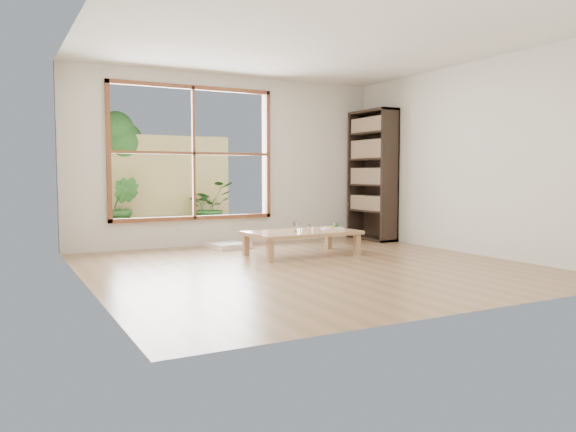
% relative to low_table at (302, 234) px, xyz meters
% --- Properties ---
extents(ground, '(5.00, 5.00, 0.00)m').
position_rel_low_table_xyz_m(ground, '(-0.39, -0.87, -0.29)').
color(ground, '#A07350').
rests_on(ground, ground).
extents(low_table, '(1.52, 0.89, 0.32)m').
position_rel_low_table_xyz_m(low_table, '(0.00, 0.00, 0.00)').
color(low_table, tan).
rests_on(low_table, ground).
extents(floor_cushion, '(0.59, 0.59, 0.07)m').
position_rel_low_table_xyz_m(floor_cushion, '(-0.61, 1.13, -0.25)').
color(floor_cushion, white).
rests_on(floor_cushion, ground).
extents(bookshelf, '(0.34, 0.96, 2.14)m').
position_rel_low_table_xyz_m(bookshelf, '(1.92, 1.03, 0.78)').
color(bookshelf, black).
rests_on(bookshelf, ground).
extents(glass_tall, '(0.07, 0.07, 0.13)m').
position_rel_low_table_xyz_m(glass_tall, '(-0.12, -0.05, 0.11)').
color(glass_tall, silver).
rests_on(glass_tall, low_table).
extents(glass_mid, '(0.06, 0.06, 0.09)m').
position_rel_low_table_xyz_m(glass_mid, '(0.16, 0.04, 0.08)').
color(glass_mid, silver).
rests_on(glass_mid, low_table).
extents(glass_short, '(0.06, 0.06, 0.08)m').
position_rel_low_table_xyz_m(glass_short, '(0.08, 0.19, 0.08)').
color(glass_short, silver).
rests_on(glass_short, low_table).
extents(glass_small, '(0.06, 0.06, 0.08)m').
position_rel_low_table_xyz_m(glass_small, '(-0.05, 0.02, 0.08)').
color(glass_small, silver).
rests_on(glass_small, low_table).
extents(food_tray, '(0.35, 0.29, 0.09)m').
position_rel_low_table_xyz_m(food_tray, '(0.51, 0.01, 0.06)').
color(food_tray, white).
rests_on(food_tray, low_table).
extents(deck, '(2.80, 2.00, 0.05)m').
position_rel_low_table_xyz_m(deck, '(-0.99, 2.69, -0.29)').
color(deck, '#3B332B').
rests_on(deck, ground).
extents(garden_bench, '(1.13, 0.53, 0.34)m').
position_rel_low_table_xyz_m(garden_bench, '(-1.30, 2.33, 0.02)').
color(garden_bench, black).
rests_on(garden_bench, deck).
extents(bamboo_fence, '(2.80, 0.06, 1.80)m').
position_rel_low_table_xyz_m(bamboo_fence, '(-0.99, 3.69, 0.61)').
color(bamboo_fence, tan).
rests_on(bamboo_fence, ground).
extents(shrub_right, '(1.01, 0.94, 0.93)m').
position_rel_low_table_xyz_m(shrub_right, '(-0.12, 3.30, 0.20)').
color(shrub_right, '#296324').
rests_on(shrub_right, deck).
extents(shrub_left, '(0.68, 0.62, 1.01)m').
position_rel_low_table_xyz_m(shrub_left, '(-1.68, 3.35, 0.25)').
color(shrub_left, '#296324').
rests_on(shrub_left, deck).
extents(garden_tree, '(1.04, 0.85, 2.22)m').
position_rel_low_table_xyz_m(garden_tree, '(-1.67, 3.99, 1.34)').
color(garden_tree, '#4C3D2D').
rests_on(garden_tree, ground).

